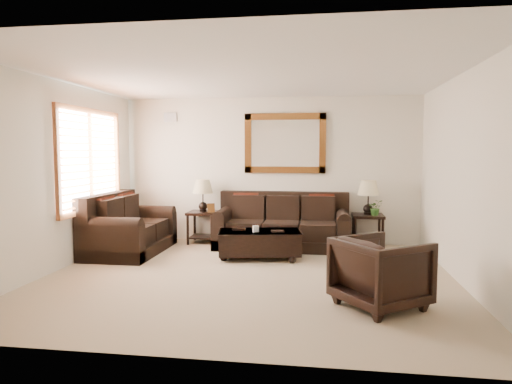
% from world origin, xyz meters
% --- Properties ---
extents(room, '(5.51, 5.01, 2.71)m').
position_xyz_m(room, '(0.00, 0.00, 1.35)').
color(room, tan).
rests_on(room, ground).
extents(window, '(0.07, 1.96, 1.66)m').
position_xyz_m(window, '(-2.70, 0.90, 1.55)').
color(window, white).
rests_on(window, room).
extents(mirror, '(1.50, 0.06, 1.10)m').
position_xyz_m(mirror, '(0.30, 2.47, 1.85)').
color(mirror, '#4E260F').
rests_on(mirror, room).
extents(air_vent, '(0.25, 0.02, 0.18)m').
position_xyz_m(air_vent, '(-1.90, 2.48, 2.35)').
color(air_vent, '#999999').
rests_on(air_vent, room).
extents(sofa, '(2.35, 1.01, 0.96)m').
position_xyz_m(sofa, '(0.30, 2.04, 0.35)').
color(sofa, black).
rests_on(sofa, room).
extents(loveseat, '(1.05, 1.77, 0.99)m').
position_xyz_m(loveseat, '(-2.27, 1.23, 0.37)').
color(loveseat, black).
rests_on(loveseat, room).
extents(end_table_left, '(0.54, 0.54, 1.18)m').
position_xyz_m(end_table_left, '(-1.20, 2.19, 0.77)').
color(end_table_left, black).
rests_on(end_table_left, room).
extents(end_table_right, '(0.54, 0.54, 1.19)m').
position_xyz_m(end_table_right, '(1.79, 2.19, 0.78)').
color(end_table_right, black).
rests_on(end_table_right, room).
extents(coffee_table, '(1.39, 0.90, 0.55)m').
position_xyz_m(coffee_table, '(0.01, 1.11, 0.27)').
color(coffee_table, black).
rests_on(coffee_table, room).
extents(armchair, '(1.11, 1.12, 0.85)m').
position_xyz_m(armchair, '(1.63, -0.99, 0.42)').
color(armchair, black).
rests_on(armchair, floor).
extents(potted_plant, '(0.26, 0.28, 0.21)m').
position_xyz_m(potted_plant, '(1.91, 2.09, 0.70)').
color(potted_plant, '#2D5A1F').
rests_on(potted_plant, end_table_right).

